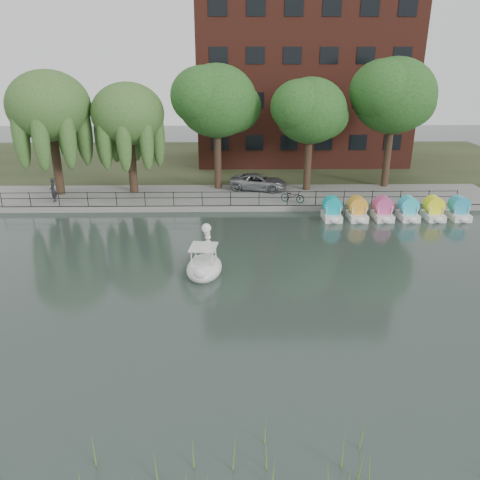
{
  "coord_description": "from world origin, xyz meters",
  "views": [
    {
      "loc": [
        0.11,
        -18.43,
        9.91
      ],
      "look_at": [
        0.5,
        4.0,
        1.3
      ],
      "focal_mm": 35.0,
      "sensor_mm": 36.0,
      "label": 1
    }
  ],
  "objects_px": {
    "swan_boat": "(204,264)",
    "minivan": "(259,181)",
    "bicycle": "(293,195)",
    "pedestrian": "(53,188)"
  },
  "relations": [
    {
      "from": "bicycle",
      "to": "swan_boat",
      "type": "height_order",
      "value": "swan_boat"
    },
    {
      "from": "bicycle",
      "to": "pedestrian",
      "type": "height_order",
      "value": "pedestrian"
    },
    {
      "from": "pedestrian",
      "to": "minivan",
      "type": "bearing_deg",
      "value": 94.58
    },
    {
      "from": "swan_boat",
      "to": "bicycle",
      "type": "bearing_deg",
      "value": 69.16
    },
    {
      "from": "swan_boat",
      "to": "minivan",
      "type": "bearing_deg",
      "value": 83.01
    },
    {
      "from": "minivan",
      "to": "bicycle",
      "type": "distance_m",
      "value": 4.19
    },
    {
      "from": "pedestrian",
      "to": "swan_boat",
      "type": "relative_size",
      "value": 0.68
    },
    {
      "from": "pedestrian",
      "to": "bicycle",
      "type": "bearing_deg",
      "value": 81.4
    },
    {
      "from": "minivan",
      "to": "swan_boat",
      "type": "distance_m",
      "value": 15.08
    },
    {
      "from": "minivan",
      "to": "pedestrian",
      "type": "bearing_deg",
      "value": 116.07
    }
  ]
}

